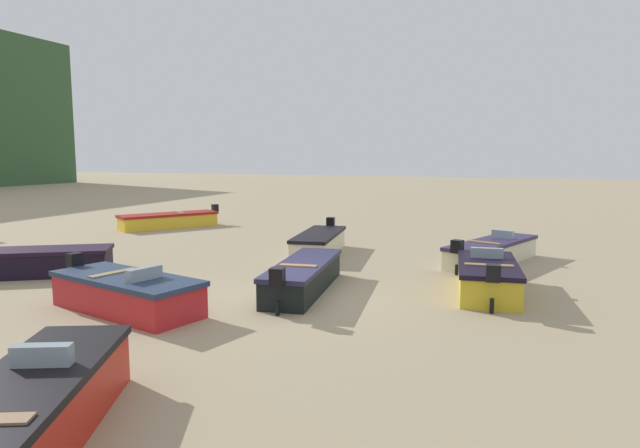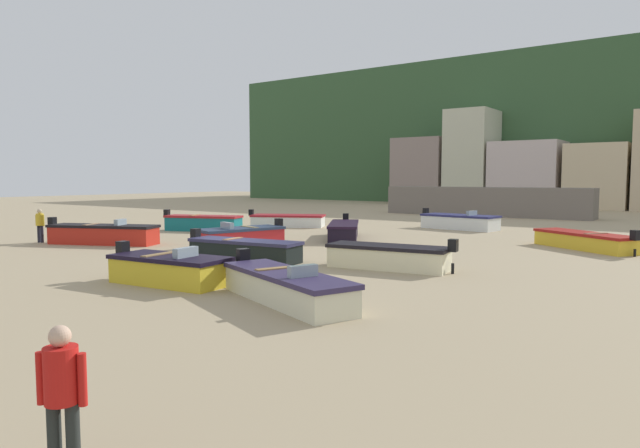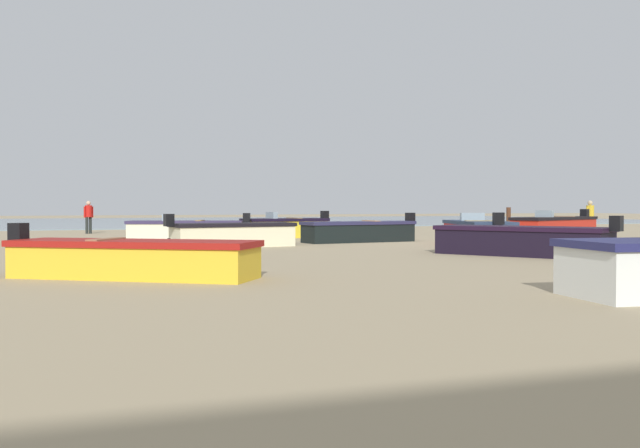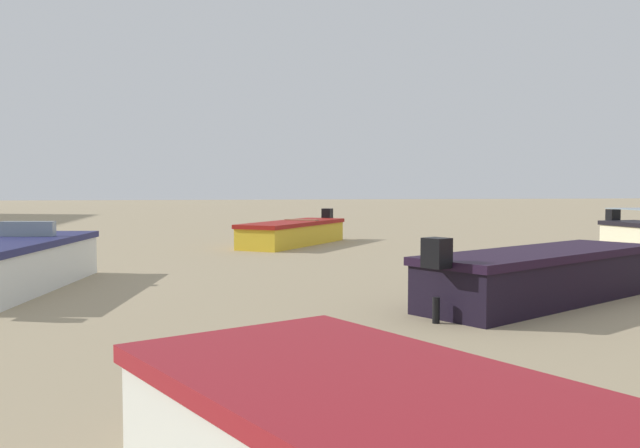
{
  "view_description": "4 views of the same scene",
  "coord_description": "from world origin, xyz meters",
  "px_view_note": "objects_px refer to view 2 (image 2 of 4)",
  "views": [
    {
      "loc": [
        -12.62,
        -5.43,
        3.66
      ],
      "look_at": [
        5.0,
        0.98,
        1.29
      ],
      "focal_mm": 30.81,
      "sensor_mm": 36.0,
      "label": 1
    },
    {
      "loc": [
        15.33,
        -15.37,
        3.09
      ],
      "look_at": [
        1.16,
        4.41,
        1.1
      ],
      "focal_mm": 31.53,
      "sensor_mm": 36.0,
      "label": 2
    },
    {
      "loc": [
        12.24,
        25.67,
        1.41
      ],
      "look_at": [
        5.1,
        6.9,
        0.9
      ],
      "focal_mm": 41.43,
      "sensor_mm": 36.0,
      "label": 3
    },
    {
      "loc": [
        -10.07,
        13.66,
        1.82
      ],
      "look_at": [
        1.87,
        11.71,
        1.14
      ],
      "focal_mm": 37.76,
      "sensor_mm": 36.0,
      "label": 4
    }
  ],
  "objects_px": {
    "boat_red_2": "(103,234)",
    "boat_black_3": "(344,231)",
    "boat_yellow_5": "(170,269)",
    "beach_walker_foreground": "(40,223)",
    "boat_white_6": "(288,221)",
    "beach_walker_distant": "(62,390)",
    "boat_black_7": "(244,250)",
    "boat_cream_10": "(286,287)",
    "boat_red_4": "(241,237)",
    "boat_white_8": "(460,222)",
    "boat_teal_0": "(203,223)",
    "boat_yellow_9": "(585,241)",
    "boat_cream_1": "(389,257)"
  },
  "relations": [
    {
      "from": "boat_red_2",
      "to": "boat_black_3",
      "type": "relative_size",
      "value": 1.09
    },
    {
      "from": "boat_yellow_5",
      "to": "beach_walker_foreground",
      "type": "xyz_separation_m",
      "value": [
        -13.54,
        3.35,
        0.52
      ]
    },
    {
      "from": "boat_white_6",
      "to": "boat_red_2",
      "type": "bearing_deg",
      "value": -31.51
    },
    {
      "from": "boat_red_2",
      "to": "boat_white_6",
      "type": "height_order",
      "value": "boat_red_2"
    },
    {
      "from": "boat_black_3",
      "to": "beach_walker_distant",
      "type": "relative_size",
      "value": 3.01
    },
    {
      "from": "boat_black_3",
      "to": "beach_walker_foreground",
      "type": "height_order",
      "value": "beach_walker_foreground"
    },
    {
      "from": "boat_red_2",
      "to": "boat_white_6",
      "type": "distance_m",
      "value": 12.53
    },
    {
      "from": "boat_black_7",
      "to": "boat_yellow_5",
      "type": "bearing_deg",
      "value": 10.07
    },
    {
      "from": "boat_white_6",
      "to": "boat_cream_10",
      "type": "bearing_deg",
      "value": 12.04
    },
    {
      "from": "boat_red_4",
      "to": "beach_walker_distant",
      "type": "bearing_deg",
      "value": 143.66
    },
    {
      "from": "boat_white_8",
      "to": "beach_walker_distant",
      "type": "distance_m",
      "value": 30.51
    },
    {
      "from": "boat_red_4",
      "to": "beach_walker_foreground",
      "type": "relative_size",
      "value": 2.69
    },
    {
      "from": "boat_cream_10",
      "to": "beach_walker_distant",
      "type": "bearing_deg",
      "value": 45.37
    },
    {
      "from": "boat_black_3",
      "to": "boat_teal_0",
      "type": "bearing_deg",
      "value": -23.13
    },
    {
      "from": "beach_walker_distant",
      "to": "beach_walker_foreground",
      "type": "bearing_deg",
      "value": -57.86
    },
    {
      "from": "boat_white_6",
      "to": "beach_walker_distant",
      "type": "xyz_separation_m",
      "value": [
        17.14,
        -24.89,
        0.56
      ]
    },
    {
      "from": "boat_teal_0",
      "to": "boat_red_4",
      "type": "bearing_deg",
      "value": 38.08
    },
    {
      "from": "boat_yellow_5",
      "to": "boat_black_3",
      "type": "bearing_deg",
      "value": -175.23
    },
    {
      "from": "boat_white_6",
      "to": "boat_cream_10",
      "type": "xyz_separation_m",
      "value": [
        13.74,
        -17.13,
        0.01
      ]
    },
    {
      "from": "boat_yellow_5",
      "to": "boat_yellow_9",
      "type": "relative_size",
      "value": 0.84
    },
    {
      "from": "boat_cream_1",
      "to": "boat_yellow_9",
      "type": "height_order",
      "value": "boat_cream_1"
    },
    {
      "from": "boat_yellow_5",
      "to": "boat_cream_10",
      "type": "height_order",
      "value": "boat_yellow_5"
    },
    {
      "from": "boat_red_2",
      "to": "beach_walker_distant",
      "type": "distance_m",
      "value": 22.02
    },
    {
      "from": "boat_black_3",
      "to": "boat_black_7",
      "type": "xyz_separation_m",
      "value": [
        1.15,
        -8.59,
        -0.01
      ]
    },
    {
      "from": "boat_white_8",
      "to": "beach_walker_distant",
      "type": "height_order",
      "value": "beach_walker_distant"
    },
    {
      "from": "boat_cream_1",
      "to": "boat_cream_10",
      "type": "relative_size",
      "value": 0.91
    },
    {
      "from": "boat_black_3",
      "to": "boat_yellow_9",
      "type": "bearing_deg",
      "value": 162.51
    },
    {
      "from": "beach_walker_distant",
      "to": "boat_yellow_5",
      "type": "bearing_deg",
      "value": -75.34
    },
    {
      "from": "boat_black_3",
      "to": "boat_yellow_5",
      "type": "distance_m",
      "value": 13.52
    },
    {
      "from": "boat_teal_0",
      "to": "boat_cream_10",
      "type": "distance_m",
      "value": 19.94
    },
    {
      "from": "boat_cream_1",
      "to": "boat_yellow_5",
      "type": "relative_size",
      "value": 1.13
    },
    {
      "from": "boat_cream_1",
      "to": "boat_black_7",
      "type": "xyz_separation_m",
      "value": [
        -5.32,
        -1.49,
        -0.01
      ]
    },
    {
      "from": "boat_cream_1",
      "to": "boat_red_4",
      "type": "bearing_deg",
      "value": 70.79
    },
    {
      "from": "boat_red_4",
      "to": "boat_red_2",
      "type": "bearing_deg",
      "value": 43.48
    },
    {
      "from": "boat_cream_1",
      "to": "boat_yellow_5",
      "type": "height_order",
      "value": "boat_yellow_5"
    },
    {
      "from": "boat_white_6",
      "to": "beach_walker_foreground",
      "type": "relative_size",
      "value": 3.02
    },
    {
      "from": "boat_white_6",
      "to": "beach_walker_foreground",
      "type": "xyz_separation_m",
      "value": [
        -4.1,
        -13.86,
        0.56
      ]
    },
    {
      "from": "boat_black_7",
      "to": "boat_yellow_9",
      "type": "height_order",
      "value": "boat_black_7"
    },
    {
      "from": "boat_black_3",
      "to": "beach_walker_distant",
      "type": "xyz_separation_m",
      "value": [
        10.29,
        -20.94,
        0.54
      ]
    },
    {
      "from": "beach_walker_distant",
      "to": "boat_white_6",
      "type": "bearing_deg",
      "value": -85.87
    },
    {
      "from": "boat_teal_0",
      "to": "boat_white_8",
      "type": "relative_size",
      "value": 0.96
    },
    {
      "from": "boat_yellow_5",
      "to": "boat_red_2",
      "type": "bearing_deg",
      "value": -120.57
    },
    {
      "from": "boat_yellow_5",
      "to": "boat_black_7",
      "type": "distance_m",
      "value": 4.9
    },
    {
      "from": "boat_teal_0",
      "to": "boat_red_4",
      "type": "xyz_separation_m",
      "value": [
        6.99,
        -4.18,
        -0.02
      ]
    },
    {
      "from": "boat_cream_1",
      "to": "boat_teal_0",
      "type": "bearing_deg",
      "value": 61.33
    },
    {
      "from": "boat_red_4",
      "to": "boat_cream_10",
      "type": "relative_size",
      "value": 0.88
    },
    {
      "from": "boat_cream_1",
      "to": "boat_yellow_5",
      "type": "bearing_deg",
      "value": 139.91
    },
    {
      "from": "boat_teal_0",
      "to": "boat_cream_1",
      "type": "distance_m",
      "value": 16.61
    },
    {
      "from": "beach_walker_foreground",
      "to": "beach_walker_distant",
      "type": "height_order",
      "value": "same"
    },
    {
      "from": "boat_yellow_9",
      "to": "boat_red_2",
      "type": "bearing_deg",
      "value": 155.11
    }
  ]
}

